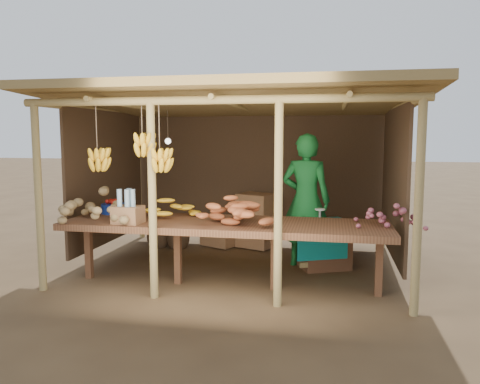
# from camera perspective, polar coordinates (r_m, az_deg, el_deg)

# --- Properties ---
(ground) EXTENTS (60.00, 60.00, 0.00)m
(ground) POSITION_cam_1_polar(r_m,az_deg,el_deg) (6.72, 0.00, -8.93)
(ground) COLOR brown
(ground) RESTS_ON ground
(stall_structure) EXTENTS (4.70, 3.50, 2.43)m
(stall_structure) POSITION_cam_1_polar(r_m,az_deg,el_deg) (6.55, -0.57, 7.68)
(stall_structure) COLOR tan
(stall_structure) RESTS_ON ground
(counter) EXTENTS (3.90, 1.05, 0.80)m
(counter) POSITION_cam_1_polar(r_m,az_deg,el_deg) (5.64, -1.83, -4.25)
(counter) COLOR brown
(counter) RESTS_ON ground
(potato_heap) EXTENTS (1.21, 0.90, 0.37)m
(potato_heap) POSITION_cam_1_polar(r_m,az_deg,el_deg) (5.92, -17.45, -1.62)
(potato_heap) COLOR olive
(potato_heap) RESTS_ON counter
(sweet_potato_heap) EXTENTS (1.06, 0.70, 0.36)m
(sweet_potato_heap) POSITION_cam_1_polar(r_m,az_deg,el_deg) (5.35, -1.02, -2.25)
(sweet_potato_heap) COLOR #A6522A
(sweet_potato_heap) RESTS_ON counter
(onion_heap) EXTENTS (0.84, 0.66, 0.35)m
(onion_heap) POSITION_cam_1_polar(r_m,az_deg,el_deg) (5.57, 17.76, -2.24)
(onion_heap) COLOR #AB5364
(onion_heap) RESTS_ON counter
(banana_pile) EXTENTS (0.68, 0.45, 0.35)m
(banana_pile) POSITION_cam_1_polar(r_m,az_deg,el_deg) (6.00, -8.81, -1.39)
(banana_pile) COLOR yellow
(banana_pile) RESTS_ON counter
(tomato_basin) EXTENTS (0.36, 0.36, 0.19)m
(tomato_basin) POSITION_cam_1_polar(r_m,az_deg,el_deg) (6.47, -15.00, -1.82)
(tomato_basin) COLOR navy
(tomato_basin) RESTS_ON counter
(bottle_box) EXTENTS (0.34, 0.28, 0.41)m
(bottle_box) POSITION_cam_1_polar(r_m,az_deg,el_deg) (5.66, -13.50, -2.16)
(bottle_box) COLOR #996944
(bottle_box) RESTS_ON counter
(vendor) EXTENTS (0.74, 0.55, 1.86)m
(vendor) POSITION_cam_1_polar(r_m,az_deg,el_deg) (6.59, 8.04, -1.01)
(vendor) COLOR #17692B
(vendor) RESTS_ON ground
(tarp_crate) EXTENTS (0.90, 0.85, 0.85)m
(tarp_crate) POSITION_cam_1_polar(r_m,az_deg,el_deg) (6.65, 10.08, -6.09)
(tarp_crate) COLOR brown
(tarp_crate) RESTS_ON ground
(carton_stack) EXTENTS (1.27, 0.61, 0.87)m
(carton_stack) POSITION_cam_1_polar(r_m,az_deg,el_deg) (7.70, 0.53, -3.95)
(carton_stack) COLOR #996944
(carton_stack) RESTS_ON ground
(burlap_sacks) EXTENTS (0.72, 0.38, 0.51)m
(burlap_sacks) POSITION_cam_1_polar(r_m,az_deg,el_deg) (7.82, -8.76, -5.10)
(burlap_sacks) COLOR #4C3623
(burlap_sacks) RESTS_ON ground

